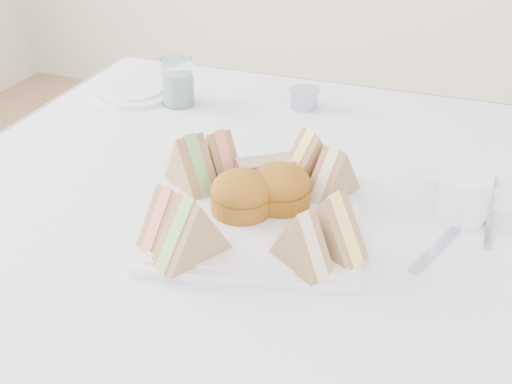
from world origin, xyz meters
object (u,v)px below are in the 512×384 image
(table, at_px, (252,371))
(serving_plate, at_px, (256,218))
(creamer_jug, at_px, (463,196))
(water_glass, at_px, (178,82))

(table, distance_m, serving_plate, 0.39)
(table, height_order, creamer_jug, creamer_jug)
(water_glass, xyz_separation_m, creamer_jug, (0.57, -0.24, -0.01))
(creamer_jug, bearing_deg, water_glass, 156.64)
(table, relative_size, water_glass, 9.61)
(water_glass, height_order, creamer_jug, water_glass)
(serving_plate, bearing_deg, table, 102.48)
(serving_plate, distance_m, water_glass, 0.46)
(serving_plate, relative_size, water_glass, 3.11)
(table, height_order, water_glass, water_glass)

